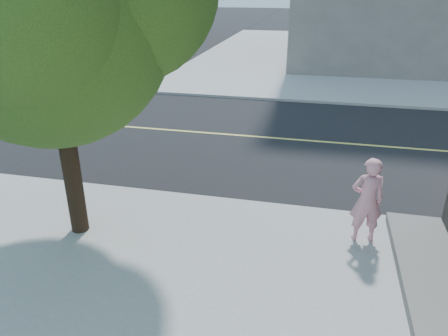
# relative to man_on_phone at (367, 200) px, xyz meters

# --- Properties ---
(ground) EXTENTS (140.00, 140.00, 0.00)m
(ground) POSITION_rel_man_on_phone_xyz_m (-7.88, 1.06, -0.95)
(ground) COLOR black
(ground) RESTS_ON ground
(road_ew) EXTENTS (140.00, 9.00, 0.01)m
(road_ew) POSITION_rel_man_on_phone_xyz_m (-7.88, 5.56, -0.95)
(road_ew) COLOR black
(road_ew) RESTS_ON ground
(sidewalk_ne) EXTENTS (29.00, 25.00, 0.12)m
(sidewalk_ne) POSITION_rel_man_on_phone_xyz_m (5.62, 22.56, -0.89)
(sidewalk_ne) COLOR #A1A1A1
(sidewalk_ne) RESTS_ON ground
(man_on_phone) EXTENTS (0.67, 0.50, 1.66)m
(man_on_phone) POSITION_rel_man_on_phone_xyz_m (0.00, 0.00, 0.00)
(man_on_phone) COLOR pink
(man_on_phone) RESTS_ON sidewalk_se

